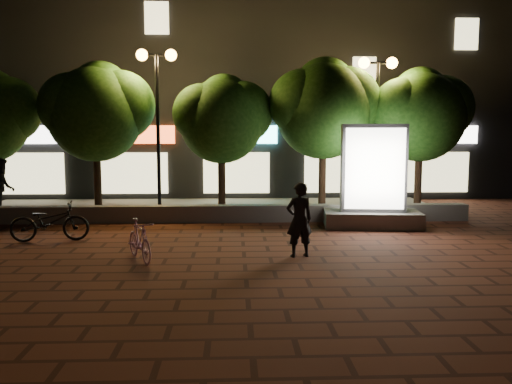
{
  "coord_description": "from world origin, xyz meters",
  "views": [
    {
      "loc": [
        0.89,
        -11.46,
        2.66
      ],
      "look_at": [
        1.45,
        1.5,
        1.18
      ],
      "focal_mm": 36.39,
      "sensor_mm": 36.0,
      "label": 1
    }
  ],
  "objects": [
    {
      "name": "rider",
      "position": [
        2.29,
        -0.53,
        0.81
      ],
      "size": [
        0.66,
        0.51,
        1.61
      ],
      "primitive_type": "imported",
      "rotation": [
        0.0,
        0.0,
        3.37
      ],
      "color": "black",
      "rests_on": "ground"
    },
    {
      "name": "tree_right",
      "position": [
        3.86,
        5.46,
        3.57
      ],
      "size": [
        3.72,
        3.1,
        5.07
      ],
      "color": "black",
      "rests_on": "sidewalk"
    },
    {
      "name": "tree_far_right",
      "position": [
        7.05,
        5.46,
        3.37
      ],
      "size": [
        3.48,
        2.9,
        4.76
      ],
      "color": "black",
      "rests_on": "sidewalk"
    },
    {
      "name": "retaining_wall",
      "position": [
        0.0,
        4.0,
        0.25
      ],
      "size": [
        16.0,
        0.45,
        0.5
      ],
      "primitive_type": "cube",
      "color": "slate",
      "rests_on": "ground"
    },
    {
      "name": "scooter_parked",
      "position": [
        -3.65,
        1.34,
        0.49
      ],
      "size": [
        1.94,
        0.92,
        0.98
      ],
      "primitive_type": "imported",
      "rotation": [
        0.0,
        0.0,
        1.72
      ],
      "color": "black",
      "rests_on": "ground"
    },
    {
      "name": "building_block",
      "position": [
        -0.01,
        12.99,
        5.0
      ],
      "size": [
        28.0,
        8.12,
        11.3
      ],
      "color": "black",
      "rests_on": "ground"
    },
    {
      "name": "street_lamp_left",
      "position": [
        -1.5,
        5.2,
        4.03
      ],
      "size": [
        1.26,
        0.36,
        5.18
      ],
      "color": "black",
      "rests_on": "sidewalk"
    },
    {
      "name": "ground",
      "position": [
        0.0,
        0.0,
        0.0
      ],
      "size": [
        80.0,
        80.0,
        0.0
      ],
      "primitive_type": "plane",
      "color": "#502519",
      "rests_on": "ground"
    },
    {
      "name": "scooter_pink",
      "position": [
        -1.07,
        -0.77,
        0.44
      ],
      "size": [
        1.02,
        1.48,
        0.87
      ],
      "primitive_type": "imported",
      "rotation": [
        0.0,
        0.0,
        0.47
      ],
      "color": "#C888B2",
      "rests_on": "ground"
    },
    {
      "name": "tree_left",
      "position": [
        -3.45,
        5.46,
        3.44
      ],
      "size": [
        3.6,
        3.0,
        4.89
      ],
      "color": "black",
      "rests_on": "sidewalk"
    },
    {
      "name": "tree_mid",
      "position": [
        0.55,
        5.46,
        3.22
      ],
      "size": [
        3.24,
        2.7,
        4.5
      ],
      "color": "black",
      "rests_on": "sidewalk"
    },
    {
      "name": "street_lamp_right",
      "position": [
        5.5,
        5.2,
        3.89
      ],
      "size": [
        1.26,
        0.36,
        4.98
      ],
      "color": "black",
      "rests_on": "sidewalk"
    },
    {
      "name": "sidewalk",
      "position": [
        0.0,
        6.5,
        0.04
      ],
      "size": [
        16.0,
        5.0,
        0.08
      ],
      "primitive_type": "cube",
      "color": "slate",
      "rests_on": "ground"
    },
    {
      "name": "pedestrian",
      "position": [
        -6.3,
        4.87,
        0.99
      ],
      "size": [
        1.01,
        1.1,
        1.82
      ],
      "primitive_type": "imported",
      "rotation": [
        0.0,
        0.0,
        2.02
      ],
      "color": "black",
      "rests_on": "sidewalk"
    },
    {
      "name": "ad_kiosk",
      "position": [
        4.83,
        2.98,
        1.17
      ],
      "size": [
        2.82,
        1.64,
        2.91
      ],
      "color": "slate",
      "rests_on": "ground"
    }
  ]
}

